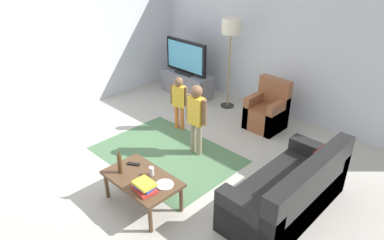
{
  "coord_description": "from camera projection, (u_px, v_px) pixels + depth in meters",
  "views": [
    {
      "loc": [
        3.29,
        -2.76,
        3.11
      ],
      "look_at": [
        0.0,
        0.6,
        0.65
      ],
      "focal_mm": 32.88,
      "sensor_mm": 36.0,
      "label": 1
    }
  ],
  "objects": [
    {
      "name": "wall_back",
      "position": [
        282.0,
        44.0,
        6.5
      ],
      "size": [
        6.0,
        0.12,
        2.7
      ],
      "primitive_type": "cube",
      "color": "silver",
      "rests_on": "ground"
    },
    {
      "name": "couch",
      "position": [
        291.0,
        194.0,
        4.33
      ],
      "size": [
        0.8,
        1.8,
        0.86
      ],
      "color": "black",
      "rests_on": "ground"
    },
    {
      "name": "child_near_tv",
      "position": [
        179.0,
        99.0,
        6.14
      ],
      "size": [
        0.31,
        0.19,
        0.99
      ],
      "color": "orange",
      "rests_on": "ground"
    },
    {
      "name": "armchair",
      "position": [
        268.0,
        112.0,
        6.34
      ],
      "size": [
        0.6,
        0.6,
        0.9
      ],
      "color": "brown",
      "rests_on": "ground"
    },
    {
      "name": "area_rug",
      "position": [
        167.0,
        154.0,
        5.64
      ],
      "size": [
        2.2,
        1.6,
        0.01
      ],
      "primitive_type": "cube",
      "color": "#4C724C",
      "rests_on": "ground"
    },
    {
      "name": "soda_can",
      "position": [
        151.0,
        171.0,
        4.43
      ],
      "size": [
        0.07,
        0.07,
        0.12
      ],
      "primitive_type": "cylinder",
      "color": "silver",
      "rests_on": "coffee_table"
    },
    {
      "name": "wall_left",
      "position": [
        53.0,
        44.0,
        6.46
      ],
      "size": [
        0.12,
        6.0,
        2.7
      ],
      "primitive_type": "cube",
      "color": "silver",
      "rests_on": "ground"
    },
    {
      "name": "coffee_table",
      "position": [
        142.0,
        181.0,
        4.44
      ],
      "size": [
        1.0,
        0.6,
        0.42
      ],
      "color": "#513823",
      "rests_on": "ground"
    },
    {
      "name": "tv_remote",
      "position": [
        134.0,
        164.0,
        4.66
      ],
      "size": [
        0.17,
        0.13,
        0.02
      ],
      "primitive_type": "cube",
      "rotation": [
        0.0,
        0.0,
        0.55
      ],
      "color": "black",
      "rests_on": "coffee_table"
    },
    {
      "name": "tv",
      "position": [
        186.0,
        57.0,
        7.41
      ],
      "size": [
        1.1,
        0.28,
        0.71
      ],
      "color": "black",
      "rests_on": "tv_stand"
    },
    {
      "name": "book_stack",
      "position": [
        145.0,
        186.0,
        4.18
      ],
      "size": [
        0.31,
        0.25,
        0.11
      ],
      "color": "red",
      "rests_on": "coffee_table"
    },
    {
      "name": "tv_stand",
      "position": [
        187.0,
        84.0,
        7.7
      ],
      "size": [
        1.2,
        0.44,
        0.5
      ],
      "color": "slate",
      "rests_on": "ground"
    },
    {
      "name": "ground",
      "position": [
        164.0,
        172.0,
        5.23
      ],
      "size": [
        7.8,
        7.8,
        0.0
      ],
      "primitive_type": "plane",
      "color": "#B2ADA3"
    },
    {
      "name": "child_center",
      "position": [
        196.0,
        114.0,
        5.37
      ],
      "size": [
        0.39,
        0.19,
        1.17
      ],
      "color": "gray",
      "rests_on": "ground"
    },
    {
      "name": "floor_lamp",
      "position": [
        231.0,
        31.0,
        6.55
      ],
      "size": [
        0.36,
        0.36,
        1.78
      ],
      "color": "#262626",
      "rests_on": "ground"
    },
    {
      "name": "bottle",
      "position": [
        120.0,
        164.0,
        4.45
      ],
      "size": [
        0.06,
        0.06,
        0.32
      ],
      "color": "#4C3319",
      "rests_on": "coffee_table"
    },
    {
      "name": "plate",
      "position": [
        165.0,
        185.0,
        4.28
      ],
      "size": [
        0.22,
        0.22,
        0.02
      ],
      "color": "white",
      "rests_on": "coffee_table"
    }
  ]
}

